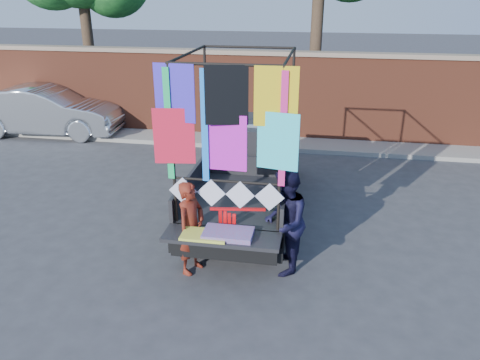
% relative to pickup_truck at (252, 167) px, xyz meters
% --- Properties ---
extents(ground, '(90.00, 90.00, 0.00)m').
position_rel_pickup_truck_xyz_m(ground, '(0.04, -2.19, -0.84)').
color(ground, '#38383A').
rests_on(ground, ground).
extents(brick_wall, '(30.00, 0.45, 2.61)m').
position_rel_pickup_truck_xyz_m(brick_wall, '(0.04, 4.81, 0.49)').
color(brick_wall, brown).
rests_on(brick_wall, ground).
extents(curb, '(30.00, 1.20, 0.12)m').
position_rel_pickup_truck_xyz_m(curb, '(0.04, 4.11, -0.78)').
color(curb, gray).
rests_on(curb, ground).
extents(pickup_truck, '(2.10, 5.29, 3.33)m').
position_rel_pickup_truck_xyz_m(pickup_truck, '(0.00, 0.00, 0.00)').
color(pickup_truck, black).
rests_on(pickup_truck, ground).
extents(sedan, '(4.69, 1.88, 1.52)m').
position_rel_pickup_truck_xyz_m(sedan, '(-7.04, 3.97, -0.08)').
color(sedan, '#B3B7BA').
rests_on(sedan, ground).
extents(woman, '(0.55, 0.66, 1.55)m').
position_rel_pickup_truck_xyz_m(woman, '(-0.55, -2.70, -0.06)').
color(woman, maroon).
rests_on(woman, ground).
extents(man, '(0.70, 0.88, 1.76)m').
position_rel_pickup_truck_xyz_m(man, '(0.90, -2.43, 0.04)').
color(man, black).
rests_on(man, ground).
extents(streamer_bundle, '(0.86, 0.17, 0.60)m').
position_rel_pickup_truck_xyz_m(streamer_bundle, '(0.08, -2.58, 0.09)').
color(streamer_bundle, red).
rests_on(streamer_bundle, ground).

